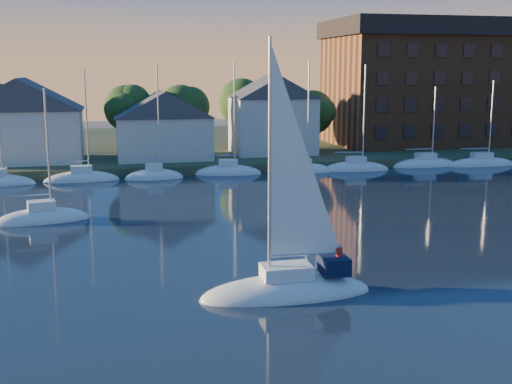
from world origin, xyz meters
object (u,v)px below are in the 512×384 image
object	(u,v)px
clubhouse_west	(23,119)
hero_sailboat	(289,284)
drifting_sailboat_left	(42,220)
clubhouse_centre	(163,124)
condo_block	(437,82)
clubhouse_east	(272,114)

from	to	relation	value
clubhouse_west	hero_sailboat	world-z (taller)	hero_sailboat
hero_sailboat	drifting_sailboat_left	xyz separation A→B (m)	(-14.09, 20.07, -0.50)
clubhouse_centre	hero_sailboat	xyz separation A→B (m)	(2.41, -46.75, -4.54)
drifting_sailboat_left	clubhouse_centre	bearing A→B (deg)	55.63
hero_sailboat	clubhouse_west	bearing A→B (deg)	-68.45
clubhouse_west	clubhouse_centre	bearing A→B (deg)	-3.58
clubhouse_centre	condo_block	size ratio (longest dim) A/B	0.37
condo_block	hero_sailboat	bearing A→B (deg)	-124.50
drifting_sailboat_left	condo_block	bearing A→B (deg)	23.11
clubhouse_east	drifting_sailboat_left	world-z (taller)	clubhouse_east
clubhouse_east	condo_block	world-z (taller)	condo_block
clubhouse_centre	clubhouse_west	bearing A→B (deg)	176.42
clubhouse_east	drifting_sailboat_left	xyz separation A→B (m)	(-25.69, -28.69, -5.90)
clubhouse_west	clubhouse_east	xyz separation A→B (m)	(30.00, 1.00, 0.07)
clubhouse_west	clubhouse_east	world-z (taller)	clubhouse_east
hero_sailboat	clubhouse_centre	bearing A→B (deg)	-86.58
hero_sailboat	drifting_sailboat_left	size ratio (longest dim) A/B	1.26
clubhouse_west	clubhouse_centre	distance (m)	16.05
clubhouse_west	drifting_sailboat_left	world-z (taller)	clubhouse_west
clubhouse_east	hero_sailboat	world-z (taller)	hero_sailboat
hero_sailboat	clubhouse_east	bearing A→B (deg)	-102.91
condo_block	clubhouse_east	bearing A→B (deg)	-167.11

